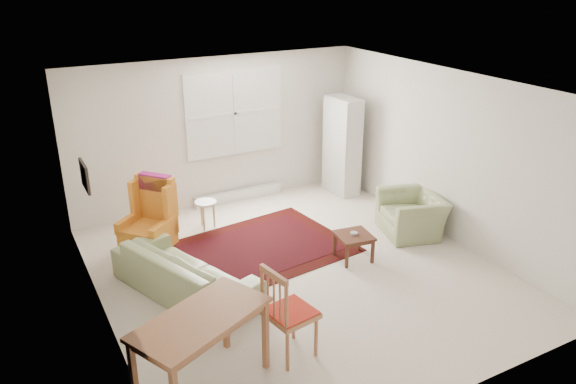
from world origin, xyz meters
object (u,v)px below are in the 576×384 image
coffee_table (353,247)px  stool (206,214)px  armchair (412,210)px  wingback_chair (146,218)px  sofa (184,264)px  desk_chair (291,311)px  cabinet (342,146)px  desk (203,353)px

coffee_table → stool: size_ratio=1.04×
stool → armchair: bearing=-31.7°
coffee_table → stool: stool is taller
armchair → wingback_chair: bearing=-92.8°
sofa → coffee_table: bearing=-116.5°
armchair → stool: 3.17m
sofa → armchair: sofa is taller
desk_chair → armchair: bearing=-70.5°
wingback_chair → coffee_table: (2.46, -1.54, -0.36)m
armchair → cabinet: 2.00m
wingback_chair → desk: size_ratio=0.84×
coffee_table → desk: 3.13m
armchair → stool: bearing=-105.6°
desk → wingback_chair: bearing=84.5°
cabinet → desk: (-4.01, -3.67, -0.45)m
sofa → armchair: bearing=-110.0°
armchair → cabinet: size_ratio=0.55×
cabinet → coffee_table: bearing=-123.6°
sofa → armchair: (3.61, 0.00, -0.04)m
sofa → cabinet: size_ratio=1.19×
coffee_table → cabinet: bearing=60.3°
wingback_chair → coffee_table: size_ratio=2.36×
stool → desk_chair: desk_chair is taller
desk → desk_chair: size_ratio=1.23×
sofa → cabinet: bearing=-81.7°
cabinet → desk_chair: (-3.03, -3.61, -0.33)m
armchair → desk_chair: desk_chair is taller
wingback_chair → desk: 3.03m
armchair → wingback_chair: size_ratio=0.87×
coffee_table → cabinet: 2.63m
wingback_chair → desk_chair: bearing=-27.1°
sofa → desk: (-0.41, -1.74, 0.00)m
coffee_table → desk_chair: (-1.77, -1.40, 0.34)m
armchair → coffee_table: (-1.26, -0.27, -0.18)m
sofa → desk_chair: (0.58, -1.67, 0.12)m
stool → cabinet: cabinet is taller
armchair → cabinet: (0.00, 1.94, 0.49)m
cabinet → desk: size_ratio=1.32×
sofa → coffee_table: 2.37m
desk → coffee_table: bearing=28.0°
wingback_chair → coffee_table: bearing=17.6°
coffee_table → armchair: bearing=12.1°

